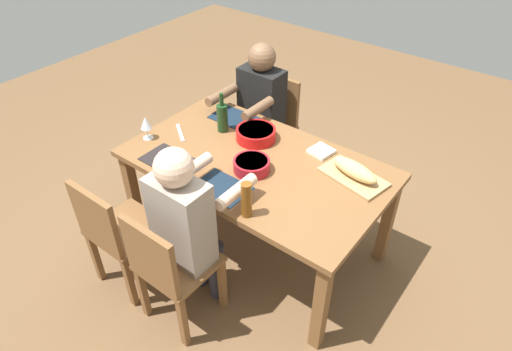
# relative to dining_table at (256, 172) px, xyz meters

# --- Properties ---
(ground_plane) EXTENTS (8.00, 8.00, 0.00)m
(ground_plane) POSITION_rel_dining_table_xyz_m (0.00, 0.00, -0.66)
(ground_plane) COLOR brown
(dining_table) EXTENTS (1.68, 0.98, 0.74)m
(dining_table) POSITION_rel_dining_table_xyz_m (0.00, 0.00, 0.00)
(dining_table) COLOR brown
(dining_table) RESTS_ON ground_plane
(chair_far_right) EXTENTS (0.40, 0.40, 0.85)m
(chair_far_right) POSITION_rel_dining_table_xyz_m (0.46, 0.81, -0.17)
(chair_far_right) COLOR brown
(chair_far_right) RESTS_ON ground_plane
(chair_far_center) EXTENTS (0.40, 0.40, 0.85)m
(chair_far_center) POSITION_rel_dining_table_xyz_m (0.00, 0.81, -0.17)
(chair_far_center) COLOR brown
(chair_far_center) RESTS_ON ground_plane
(diner_far_center) EXTENTS (0.41, 0.53, 1.20)m
(diner_far_center) POSITION_rel_dining_table_xyz_m (-0.00, 0.63, 0.04)
(diner_far_center) COLOR #2D2D38
(diner_far_center) RESTS_ON ground_plane
(chair_near_right) EXTENTS (0.40, 0.40, 0.85)m
(chair_near_right) POSITION_rel_dining_table_xyz_m (0.46, -0.81, -0.17)
(chair_near_right) COLOR brown
(chair_near_right) RESTS_ON ground_plane
(diner_near_right) EXTENTS (0.41, 0.53, 1.20)m
(diner_near_right) POSITION_rel_dining_table_xyz_m (0.46, -0.63, 0.04)
(diner_near_right) COLOR #2D2D38
(diner_near_right) RESTS_ON ground_plane
(serving_bowl_fruit) EXTENTS (0.23, 0.23, 0.08)m
(serving_bowl_fruit) POSITION_rel_dining_table_xyz_m (-0.03, 0.09, 0.13)
(serving_bowl_fruit) COLOR #B21923
(serving_bowl_fruit) RESTS_ON dining_table
(serving_bowl_pasta) EXTENTS (0.27, 0.27, 0.08)m
(serving_bowl_pasta) POSITION_rel_dining_table_xyz_m (0.16, -0.21, 0.13)
(serving_bowl_pasta) COLOR red
(serving_bowl_pasta) RESTS_ON dining_table
(cutting_board) EXTENTS (0.44, 0.30, 0.02)m
(cutting_board) POSITION_rel_dining_table_xyz_m (-0.57, -0.23, 0.09)
(cutting_board) COLOR tan
(cutting_board) RESTS_ON dining_table
(bread_loaf) EXTENTS (0.34, 0.17, 0.09)m
(bread_loaf) POSITION_rel_dining_table_xyz_m (-0.57, -0.23, 0.15)
(bread_loaf) COLOR tan
(bread_loaf) RESTS_ON cutting_board
(wine_bottle) EXTENTS (0.08, 0.08, 0.29)m
(wine_bottle) POSITION_rel_dining_table_xyz_m (0.41, -0.16, 0.19)
(wine_bottle) COLOR #193819
(wine_bottle) RESTS_ON dining_table
(beer_bottle) EXTENTS (0.06, 0.06, 0.22)m
(beer_bottle) POSITION_rel_dining_table_xyz_m (-0.26, 0.42, 0.19)
(beer_bottle) COLOR brown
(beer_bottle) RESTS_ON dining_table
(wine_glass) EXTENTS (0.08, 0.08, 0.17)m
(wine_glass) POSITION_rel_dining_table_xyz_m (0.75, 0.23, 0.20)
(wine_glass) COLOR silver
(wine_glass) RESTS_ON dining_table
(placemat_far_right) EXTENTS (0.32, 0.23, 0.01)m
(placemat_far_right) POSITION_rel_dining_table_xyz_m (0.46, 0.33, 0.09)
(placemat_far_right) COLOR black
(placemat_far_right) RESTS_ON dining_table
(placemat_far_center) EXTENTS (0.32, 0.23, 0.01)m
(placemat_far_center) POSITION_rel_dining_table_xyz_m (0.00, 0.33, 0.09)
(placemat_far_center) COLOR #142333
(placemat_far_center) RESTS_ON dining_table
(placemat_near_right) EXTENTS (0.32, 0.23, 0.01)m
(placemat_near_right) POSITION_rel_dining_table_xyz_m (0.46, -0.33, 0.09)
(placemat_near_right) COLOR #142333
(placemat_near_right) RESTS_ON dining_table
(carving_knife) EXTENTS (0.20, 0.15, 0.01)m
(carving_knife) POSITION_rel_dining_table_xyz_m (0.63, 0.06, 0.09)
(carving_knife) COLOR silver
(carving_knife) RESTS_ON dining_table
(napkin_stack) EXTENTS (0.16, 0.16, 0.02)m
(napkin_stack) POSITION_rel_dining_table_xyz_m (-0.28, -0.34, 0.10)
(napkin_stack) COLOR white
(napkin_stack) RESTS_ON dining_table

